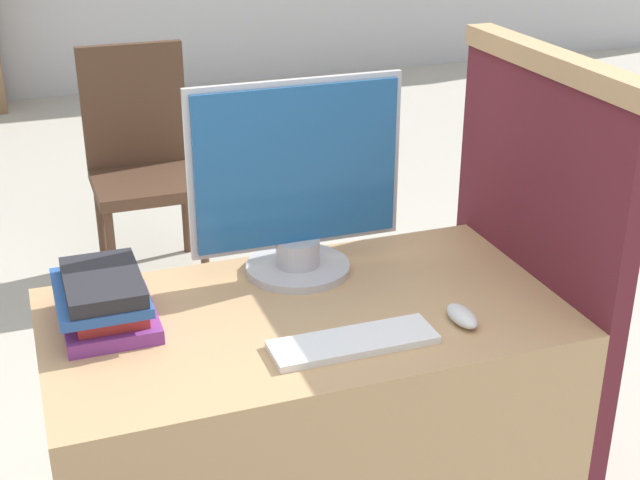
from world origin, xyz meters
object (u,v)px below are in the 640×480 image
object	(u,v)px
keyboard	(353,342)
far_chair	(141,154)
monitor	(297,187)
book_stack	(105,300)
mouse	(462,316)

from	to	relation	value
keyboard	far_chair	world-z (taller)	far_chair
keyboard	far_chair	bearing A→B (deg)	93.25
monitor	keyboard	xyz separation A→B (m)	(-0.00, -0.38, -0.21)
book_stack	far_chair	xyz separation A→B (m)	(0.36, 1.87, -0.30)
mouse	far_chair	world-z (taller)	far_chair
keyboard	far_chair	size ratio (longest dim) A/B	0.37
book_stack	far_chair	bearing A→B (deg)	79.16
keyboard	mouse	xyz separation A→B (m)	(0.26, 0.01, 0.01)
monitor	book_stack	xyz separation A→B (m)	(-0.48, -0.12, -0.16)
monitor	keyboard	distance (m)	0.44
book_stack	far_chair	distance (m)	1.92
mouse	book_stack	distance (m)	0.78
mouse	far_chair	xyz separation A→B (m)	(-0.38, 2.12, -0.25)
monitor	book_stack	world-z (taller)	monitor
monitor	far_chair	bearing A→B (deg)	93.99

